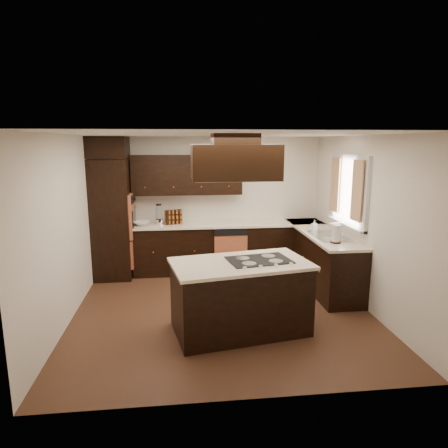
{
  "coord_description": "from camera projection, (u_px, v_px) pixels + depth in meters",
  "views": [
    {
      "loc": [
        -0.59,
        -5.43,
        2.4
      ],
      "look_at": [
        0.1,
        0.6,
        1.15
      ],
      "focal_mm": 32.0,
      "sensor_mm": 36.0,
      "label": 1
    }
  ],
  "objects": [
    {
      "name": "countertop_back",
      "position": [
        213.0,
        224.0,
        7.39
      ],
      "size": [
        2.93,
        0.63,
        0.04
      ],
      "primitive_type": "cube",
      "color": "beige",
      "rests_on": "base_cabinets_back"
    },
    {
      "name": "blender_pitcher",
      "position": [
        159.0,
        212.0,
        7.23
      ],
      "size": [
        0.13,
        0.13,
        0.26
      ],
      "primitive_type": "cone",
      "color": "silver",
      "rests_on": "blender_base"
    },
    {
      "name": "base_cabinets_back",
      "position": [
        213.0,
        248.0,
        7.5
      ],
      "size": [
        2.93,
        0.6,
        0.88
      ],
      "primitive_type": "cube",
      "color": "black",
      "rests_on": "floor"
    },
    {
      "name": "floor",
      "position": [
        222.0,
        310.0,
        5.83
      ],
      "size": [
        4.2,
        4.2,
        0.02
      ],
      "primitive_type": "cube",
      "color": "brown",
      "rests_on": "ground"
    },
    {
      "name": "sink_rim",
      "position": [
        330.0,
        236.0,
        6.38
      ],
      "size": [
        0.52,
        0.84,
        0.01
      ],
      "primitive_type": "cube",
      "color": "silver",
      "rests_on": "countertop_right"
    },
    {
      "name": "paper_towel",
      "position": [
        336.0,
        234.0,
        5.93
      ],
      "size": [
        0.15,
        0.15,
        0.28
      ],
      "primitive_type": "cylinder",
      "rotation": [
        0.0,
        0.0,
        0.22
      ],
      "color": "silver",
      "rests_on": "countertop_right"
    },
    {
      "name": "window_frame",
      "position": [
        349.0,
        191.0,
        6.26
      ],
      "size": [
        0.06,
        1.32,
        1.12
      ],
      "primitive_type": "cube",
      "color": "silver",
      "rests_on": "wall_right"
    },
    {
      "name": "curtain_left",
      "position": [
        357.0,
        191.0,
        5.84
      ],
      "size": [
        0.02,
        0.34,
        0.9
      ],
      "primitive_type": "cube",
      "color": "beige",
      "rests_on": "wall_right"
    },
    {
      "name": "cooktop",
      "position": [
        259.0,
        260.0,
        5.08
      ],
      "size": [
        0.86,
        0.65,
        0.01
      ],
      "primitive_type": "cube",
      "rotation": [
        0.0,
        0.0,
        0.18
      ],
      "color": "black",
      "rests_on": "island_top"
    },
    {
      "name": "island_top",
      "position": [
        240.0,
        264.0,
        5.01
      ],
      "size": [
        1.85,
        1.25,
        0.04
      ],
      "primitive_type": "cube",
      "rotation": [
        0.0,
        0.0,
        0.18
      ],
      "color": "beige",
      "rests_on": "island"
    },
    {
      "name": "base_cabinets_right",
      "position": [
        321.0,
        259.0,
        6.82
      ],
      "size": [
        0.6,
        2.4,
        0.88
      ],
      "primitive_type": "cube",
      "color": "black",
      "rests_on": "floor"
    },
    {
      "name": "curtain_right",
      "position": [
        335.0,
        185.0,
        6.66
      ],
      "size": [
        0.02,
        0.34,
        0.9
      ],
      "primitive_type": "cube",
      "color": "beige",
      "rests_on": "wall_right"
    },
    {
      "name": "wall_left",
      "position": [
        66.0,
        229.0,
        5.35
      ],
      "size": [
        0.02,
        4.2,
        2.5
      ],
      "primitive_type": "cube",
      "color": "beige",
      "rests_on": "ground"
    },
    {
      "name": "window_pane",
      "position": [
        350.0,
        191.0,
        6.27
      ],
      "size": [
        0.0,
        1.2,
        1.0
      ],
      "primitive_type": "cube",
      "color": "white",
      "rests_on": "wall_right"
    },
    {
      "name": "blender_base",
      "position": [
        159.0,
        222.0,
        7.27
      ],
      "size": [
        0.15,
        0.15,
        0.1
      ],
      "primitive_type": "cylinder",
      "color": "silver",
      "rests_on": "countertop_back"
    },
    {
      "name": "spice_rack",
      "position": [
        173.0,
        217.0,
        7.3
      ],
      "size": [
        0.32,
        0.18,
        0.26
      ],
      "primitive_type": "cube",
      "rotation": [
        0.0,
        0.0,
        0.34
      ],
      "color": "black",
      "rests_on": "countertop_back"
    },
    {
      "name": "countertop_right",
      "position": [
        321.0,
        233.0,
        6.72
      ],
      "size": [
        0.63,
        2.4,
        0.04
      ],
      "primitive_type": "cube",
      "color": "beige",
      "rests_on": "base_cabinets_right"
    },
    {
      "name": "upper_cabinets",
      "position": [
        187.0,
        175.0,
        7.3
      ],
      "size": [
        2.0,
        0.34,
        0.72
      ],
      "primitive_type": "cube",
      "color": "black",
      "rests_on": "wall_back"
    },
    {
      "name": "soap_bottle",
      "position": [
        314.0,
        225.0,
        6.78
      ],
      "size": [
        0.1,
        0.1,
        0.18
      ],
      "primitive_type": "imported",
      "rotation": [
        0.0,
        0.0,
        0.22
      ],
      "color": "silver",
      "rests_on": "countertop_right"
    },
    {
      "name": "wall_oven_face",
      "position": [
        132.0,
        215.0,
        7.11
      ],
      "size": [
        0.05,
        0.62,
        0.78
      ],
      "primitive_type": "cube",
      "color": "#CB6642",
      "rests_on": "oven_column"
    },
    {
      "name": "wall_front",
      "position": [
        247.0,
        274.0,
        3.53
      ],
      "size": [
        4.2,
        0.02,
        2.5
      ],
      "primitive_type": "cube",
      "color": "beige",
      "rests_on": "ground"
    },
    {
      "name": "ceiling",
      "position": [
        222.0,
        134.0,
        5.33
      ],
      "size": [
        4.2,
        4.2,
        0.02
      ],
      "primitive_type": "cube",
      "color": "white",
      "rests_on": "ground"
    },
    {
      "name": "range_hood",
      "position": [
        235.0,
        162.0,
        4.87
      ],
      "size": [
        1.05,
        0.72,
        0.42
      ],
      "primitive_type": "cube",
      "color": "black",
      "rests_on": "ceiling"
    },
    {
      "name": "mixing_bowl",
      "position": [
        143.0,
        224.0,
        7.2
      ],
      "size": [
        0.32,
        0.32,
        0.07
      ],
      "primitive_type": "imported",
      "rotation": [
        0.0,
        0.0,
        -0.09
      ],
      "color": "silver",
      "rests_on": "countertop_back"
    },
    {
      "name": "oven_column",
      "position": [
        112.0,
        219.0,
        7.08
      ],
      "size": [
        0.65,
        0.75,
        2.12
      ],
      "primitive_type": "cube",
      "color": "black",
      "rests_on": "floor"
    },
    {
      "name": "dishwasher_front",
      "position": [
        231.0,
        254.0,
        7.25
      ],
      "size": [
        0.6,
        0.05,
        0.72
      ],
      "primitive_type": "cube",
      "color": "#CB6642",
      "rests_on": "floor"
    },
    {
      "name": "wall_right",
      "position": [
        365.0,
        222.0,
        5.81
      ],
      "size": [
        0.02,
        4.2,
        2.5
      ],
      "primitive_type": "cube",
      "color": "beige",
      "rests_on": "ground"
    },
    {
      "name": "wall_back",
      "position": [
        210.0,
        203.0,
        7.63
      ],
      "size": [
        4.2,
        0.02,
        2.5
      ],
      "primitive_type": "cube",
      "color": "beige",
      "rests_on": "ground"
    },
    {
      "name": "hood_duct",
      "position": [
        235.0,
        139.0,
        4.82
      ],
      "size": [
        0.55,
        0.5,
        0.13
      ],
      "primitive_type": "cube",
      "color": "black",
      "rests_on": "ceiling"
    },
    {
      "name": "island",
      "position": [
        240.0,
        298.0,
        5.11
      ],
      "size": [
        1.78,
        1.18,
        0.88
      ],
      "primitive_type": "cube",
      "rotation": [
        0.0,
        0.0,
        0.18
      ],
      "color": "black",
      "rests_on": "floor"
    }
  ]
}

